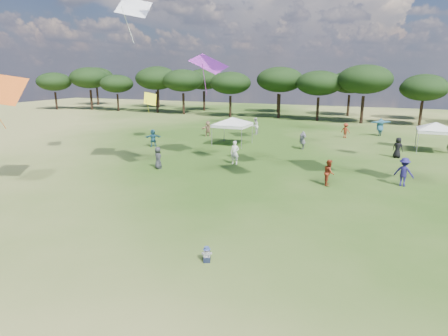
# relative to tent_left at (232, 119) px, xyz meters

# --- Properties ---
(ground) EXTENTS (140.00, 140.00, 0.00)m
(ground) POSITION_rel_tent_left_xyz_m (6.94, -23.43, -2.43)
(ground) COLOR #325218
(ground) RESTS_ON ground
(tree_line) EXTENTS (108.78, 17.63, 7.77)m
(tree_line) POSITION_rel_tent_left_xyz_m (9.33, 23.97, 3.00)
(tree_line) COLOR black
(tree_line) RESTS_ON ground
(tent_left) EXTENTS (6.22, 6.22, 2.85)m
(tent_left) POSITION_rel_tent_left_xyz_m (0.00, 0.00, 0.00)
(tent_left) COLOR gray
(tent_left) RESTS_ON ground
(tent_right) EXTENTS (5.54, 5.54, 2.83)m
(tent_right) POSITION_rel_tent_left_xyz_m (16.88, 3.48, -0.02)
(tent_right) COLOR gray
(tent_right) RESTS_ON ground
(toddler) EXTENTS (0.43, 0.47, 0.57)m
(toddler) POSITION_rel_tent_left_xyz_m (7.34, -21.11, -2.17)
(toddler) COLOR black
(toddler) RESTS_ON ground
(festival_crowd) EXTENTS (29.53, 22.39, 1.90)m
(festival_crowd) POSITION_rel_tent_left_xyz_m (8.32, 1.11, -1.57)
(festival_crowd) COLOR navy
(festival_crowd) RESTS_ON ground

